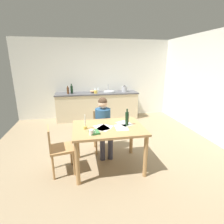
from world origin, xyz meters
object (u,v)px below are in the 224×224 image
(person_seated, at_px, (103,122))
(coffee_mug, at_px, (92,132))
(candlestick, at_px, (85,125))
(wine_glass_by_kettle, at_px, (95,89))
(mixing_bowl, at_px, (93,91))
(chair_side_empty, at_px, (58,148))
(wine_glass_near_sink, at_px, (98,89))
(bottle_vinegar, at_px, (72,89))
(teacup_on_counter, at_px, (96,92))
(bottle_oil, at_px, (68,90))
(sink_unit, at_px, (109,91))
(chair_at_table, at_px, (102,129))
(wine_bottle_on_table, at_px, (127,119))
(book_magazine, at_px, (94,132))
(dining_table, at_px, (108,133))
(stovetop_kettle, at_px, (124,89))

(person_seated, relative_size, coffee_mug, 11.20)
(candlestick, distance_m, wine_glass_by_kettle, 3.08)
(mixing_bowl, bearing_deg, chair_side_empty, -106.27)
(coffee_mug, height_order, wine_glass_near_sink, wine_glass_near_sink)
(chair_side_empty, relative_size, bottle_vinegar, 2.84)
(mixing_bowl, relative_size, teacup_on_counter, 1.51)
(bottle_oil, height_order, mixing_bowl, bottle_oil)
(sink_unit, bearing_deg, teacup_on_counter, -161.49)
(bottle_oil, height_order, teacup_on_counter, bottle_oil)
(chair_at_table, distance_m, wine_glass_near_sink, 2.38)
(coffee_mug, distance_m, wine_glass_by_kettle, 3.35)
(sink_unit, bearing_deg, coffee_mug, -104.56)
(sink_unit, height_order, bottle_vinegar, bottle_vinegar)
(wine_glass_by_kettle, xyz_separation_m, teacup_on_counter, (-0.01, -0.30, -0.06))
(candlestick, bearing_deg, coffee_mug, -72.86)
(coffee_mug, bearing_deg, candlestick, 107.14)
(coffee_mug, xyz_separation_m, bottle_vinegar, (-0.38, 3.18, 0.19))
(sink_unit, distance_m, bottle_vinegar, 1.21)
(wine_bottle_on_table, relative_size, teacup_on_counter, 2.42)
(book_magazine, bearing_deg, wine_glass_by_kettle, 73.26)
(bottle_vinegar, bearing_deg, coffee_mug, -83.11)
(chair_side_empty, bearing_deg, bottle_oil, 88.75)
(dining_table, bearing_deg, bottle_oil, 106.13)
(stovetop_kettle, bearing_deg, person_seated, -114.38)
(coffee_mug, relative_size, bottle_vinegar, 0.35)
(sink_unit, bearing_deg, chair_side_empty, -115.57)
(mixing_bowl, bearing_deg, sink_unit, -4.04)
(wine_bottle_on_table, distance_m, teacup_on_counter, 2.72)
(book_magazine, bearing_deg, wine_bottle_on_table, 11.04)
(candlestick, xyz_separation_m, bottle_vinegar, (-0.30, 2.90, 0.17))
(teacup_on_counter, bearing_deg, coffee_mug, -96.87)
(wine_glass_near_sink, bearing_deg, chair_side_empty, -108.90)
(wine_glass_near_sink, bearing_deg, stovetop_kettle, -9.74)
(wine_glass_near_sink, bearing_deg, candlestick, -100.53)
(candlestick, distance_m, wine_glass_near_sink, 3.10)
(bottle_vinegar, xyz_separation_m, wine_glass_by_kettle, (0.76, 0.14, -0.02))
(book_magazine, bearing_deg, bottle_vinegar, 86.88)
(chair_side_empty, height_order, mixing_bowl, mixing_bowl)
(wine_bottle_on_table, height_order, bottle_vinegar, bottle_vinegar)
(sink_unit, xyz_separation_m, mixing_bowl, (-0.53, 0.04, 0.02))
(chair_side_empty, xyz_separation_m, stovetop_kettle, (1.92, 2.89, 0.51))
(dining_table, height_order, wine_glass_near_sink, wine_glass_near_sink)
(wine_glass_near_sink, height_order, teacup_on_counter, wine_glass_near_sink)
(wine_bottle_on_table, relative_size, wine_glass_near_sink, 1.98)
(book_magazine, bearing_deg, teacup_on_counter, 72.87)
(coffee_mug, bearing_deg, person_seated, 70.30)
(bottle_oil, relative_size, mixing_bowl, 1.32)
(bottle_oil, relative_size, teacup_on_counter, 1.99)
(wine_bottle_on_table, xyz_separation_m, wine_glass_near_sink, (-0.17, 3.01, 0.09))
(book_magazine, distance_m, bottle_vinegar, 3.15)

